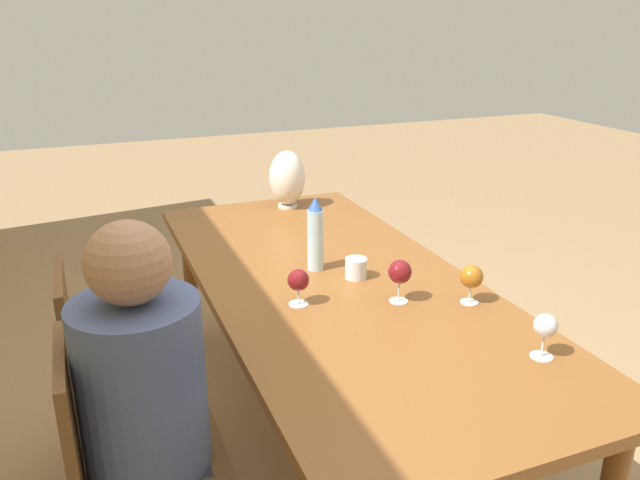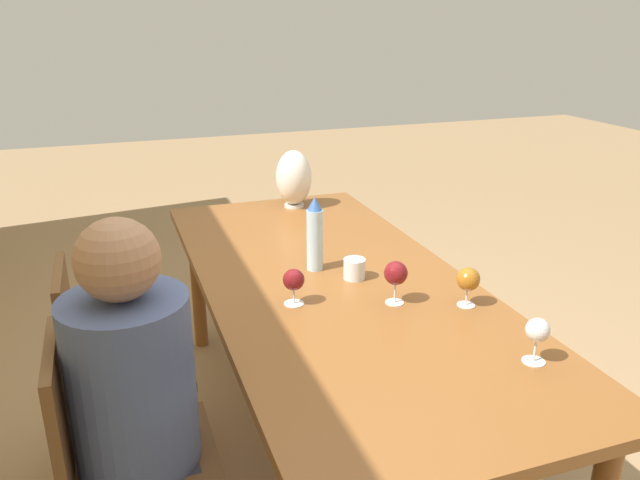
{
  "view_description": "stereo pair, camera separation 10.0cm",
  "coord_description": "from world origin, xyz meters",
  "views": [
    {
      "loc": [
        -1.99,
        0.87,
        1.71
      ],
      "look_at": [
        0.17,
        0.0,
        0.85
      ],
      "focal_mm": 35.0,
      "sensor_mm": 36.0,
      "label": 1
    },
    {
      "loc": [
        -2.03,
        0.77,
        1.71
      ],
      "look_at": [
        0.17,
        0.0,
        0.85
      ],
      "focal_mm": 35.0,
      "sensor_mm": 36.0,
      "label": 2
    }
  ],
  "objects": [
    {
      "name": "chair_near",
      "position": [
        -0.41,
        0.84,
        0.48
      ],
      "size": [
        0.44,
        0.44,
        0.86
      ],
      "color": "brown",
      "rests_on": "ground_plane"
    },
    {
      "name": "water_bottle",
      "position": [
        0.12,
        0.04,
        0.89
      ],
      "size": [
        0.06,
        0.06,
        0.3
      ],
      "color": "silver",
      "rests_on": "dining_table"
    },
    {
      "name": "vase",
      "position": [
        0.95,
        -0.13,
        0.9
      ],
      "size": [
        0.18,
        0.18,
        0.3
      ],
      "color": "silver",
      "rests_on": "dining_table"
    },
    {
      "name": "person_near",
      "position": [
        -0.41,
        0.76,
        0.64
      ],
      "size": [
        0.36,
        0.36,
        1.2
      ],
      "color": "#2D2D38",
      "rests_on": "ground_plane"
    },
    {
      "name": "wine_glass_3",
      "position": [
        -0.75,
        -0.34,
        0.85
      ],
      "size": [
        0.07,
        0.07,
        0.14
      ],
      "color": "silver",
      "rests_on": "dining_table"
    },
    {
      "name": "wine_glass_0",
      "position": [
        -0.36,
        -0.35,
        0.85
      ],
      "size": [
        0.08,
        0.08,
        0.14
      ],
      "color": "silver",
      "rests_on": "dining_table"
    },
    {
      "name": "ground_plane",
      "position": [
        0.0,
        0.0,
        0.0
      ],
      "size": [
        14.0,
        14.0,
        0.0
      ],
      "primitive_type": "plane",
      "color": "#937551"
    },
    {
      "name": "chair_far",
      "position": [
        0.15,
        0.84,
        0.48
      ],
      "size": [
        0.44,
        0.44,
        0.86
      ],
      "color": "brown",
      "rests_on": "ground_plane"
    },
    {
      "name": "wine_glass_1",
      "position": [
        -0.26,
        -0.12,
        0.86
      ],
      "size": [
        0.08,
        0.08,
        0.15
      ],
      "color": "silver",
      "rests_on": "dining_table"
    },
    {
      "name": "water_tumbler",
      "position": [
        -0.01,
        -0.07,
        0.79
      ],
      "size": [
        0.08,
        0.08,
        0.08
      ],
      "color": "silver",
      "rests_on": "dining_table"
    },
    {
      "name": "dining_table",
      "position": [
        0.0,
        0.0,
        0.68
      ],
      "size": [
        2.24,
        0.97,
        0.75
      ],
      "color": "brown",
      "rests_on": "ground_plane"
    },
    {
      "name": "wine_glass_2",
      "position": [
        -0.15,
        0.21,
        0.84
      ],
      "size": [
        0.08,
        0.08,
        0.13
      ],
      "color": "silver",
      "rests_on": "dining_table"
    }
  ]
}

